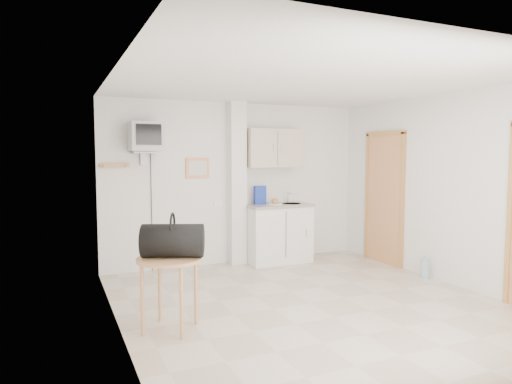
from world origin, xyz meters
name	(u,v)px	position (x,y,z in m)	size (l,w,h in m)	color
ground	(310,303)	(0.00, 0.00, 0.00)	(4.50, 4.50, 0.00)	beige
room_envelope	(325,169)	(0.24, 0.09, 1.54)	(4.24, 4.54, 2.55)	white
kitchenette	(277,211)	(0.57, 2.00, 0.80)	(1.03, 0.58, 2.10)	white
crt_television	(146,138)	(-1.45, 2.02, 1.94)	(0.44, 0.45, 2.15)	slate
round_table	(170,267)	(-1.65, -0.13, 0.62)	(0.63, 0.63, 0.71)	tan
duffel_bag	(173,240)	(-1.61, -0.12, 0.88)	(0.67, 0.53, 0.44)	black
water_bottle	(425,268)	(1.98, 0.26, 0.14)	(0.11, 0.11, 0.32)	#92B6C5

